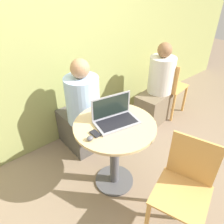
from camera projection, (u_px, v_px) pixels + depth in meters
ground_plane at (114, 180)px, 2.31m from camera, size 12.00×12.00×0.00m
back_wall at (51, 35)px, 2.23m from camera, size 7.00×0.05×2.60m
round_table at (115, 142)px, 2.01m from camera, size 0.73×0.73×0.74m
laptop at (115, 117)px, 1.90m from camera, size 0.41×0.29×0.23m
cell_phone at (95, 134)px, 1.78m from camera, size 0.05×0.09×0.02m
computer_mouse at (90, 138)px, 1.71m from camera, size 0.06×0.05×0.04m
chair_empty at (184, 188)px, 1.69m from camera, size 0.51×0.51×0.86m
person_seated at (81, 115)px, 2.49m from camera, size 0.36×0.56×1.16m
chair_background at (168, 87)px, 3.14m from camera, size 0.45×0.45×0.83m
person_background at (157, 91)px, 2.99m from camera, size 0.55×0.39×1.11m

